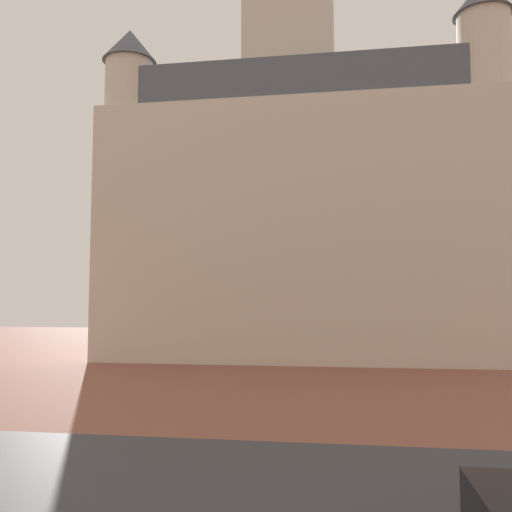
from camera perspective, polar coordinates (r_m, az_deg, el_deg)
ground_plane at (r=11.30m, az=-1.26°, el=-21.65°), size 120.00×120.00×0.00m
street_asphalt_strip at (r=10.28m, az=-2.45°, el=-23.35°), size 120.00×8.06×0.00m
landmark_building at (r=36.06m, az=4.70°, el=6.17°), size 23.35×12.22×36.24m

